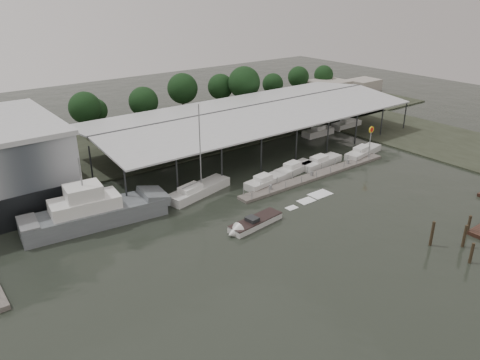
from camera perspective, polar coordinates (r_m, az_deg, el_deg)
ground at (r=54.02m, az=5.90°, el=-6.52°), size 200.00×200.00×0.00m
land_strip_far at (r=86.64m, az=-13.46°, el=4.59°), size 140.00×30.00×0.30m
land_strip_east at (r=93.13m, az=22.20°, el=4.77°), size 20.00×60.00×0.30m
covered_boat_shed at (r=81.91m, az=1.35°, el=8.57°), size 58.24×24.00×6.96m
floating_dock at (r=69.95m, az=9.30°, el=0.58°), size 28.00×2.00×1.40m
shell_fuel_sign at (r=77.49m, az=15.65°, el=5.17°), size 1.10×0.18×5.55m
distant_commercial_buildings at (r=123.29m, az=11.93°, el=10.95°), size 22.00×8.00×4.00m
grey_trawler at (r=57.75m, az=-17.16°, el=-3.68°), size 17.53×6.18×8.84m
white_sailboat at (r=63.22m, az=-5.14°, el=-1.26°), size 10.27×4.85×12.54m
speedboat_underway at (r=54.92m, az=1.43°, el=-5.40°), size 18.91×4.19×2.00m
moored_cruiser_0 at (r=65.95m, az=3.07°, el=-0.17°), size 6.85×3.01×1.70m
moored_cruiser_1 at (r=70.97m, az=6.63°, el=1.43°), size 7.54×3.41×1.70m
moored_cruiser_2 at (r=74.17m, az=9.82°, el=2.20°), size 8.12×2.98×1.70m
moored_cruiser_3 at (r=80.09m, az=14.75°, el=3.34°), size 8.64×3.68×1.70m
mooring_pilings at (r=55.79m, az=26.43°, el=-6.90°), size 5.99×7.00×3.50m
horizon_tree_line at (r=100.77m, az=-3.41°, el=11.04°), size 67.16×11.64×10.24m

